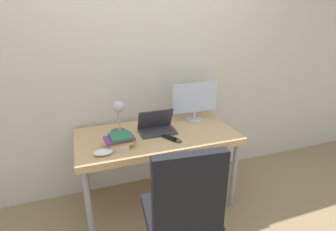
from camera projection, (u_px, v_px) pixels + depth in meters
The scene contains 11 objects.
ground_plane at pixel (170, 226), 2.38m from camera, with size 12.00×12.00×0.00m, color #937A56.
wall_back at pixel (143, 68), 2.63m from camera, with size 8.00×0.05×2.60m.
desk at pixel (157, 140), 2.46m from camera, with size 1.47×0.74×0.76m.
laptop at pixel (157, 127), 2.46m from camera, with size 0.33×0.22×0.21m.
monitor at pixel (195, 100), 2.67m from camera, with size 0.50×0.17×0.40m.
desk_lamp at pixel (118, 114), 2.30m from camera, with size 0.15×0.25×0.34m.
office_chair at pixel (183, 210), 1.72m from camera, with size 0.61×0.62×1.08m.
book_stack at pixel (120, 140), 2.18m from camera, with size 0.25×0.23×0.10m.
tv_remote at pixel (170, 138), 2.32m from camera, with size 0.11×0.16×0.02m.
media_remote at pixel (175, 139), 2.30m from camera, with size 0.07×0.14×0.02m.
game_controller at pixel (103, 152), 2.06m from camera, with size 0.16×0.10×0.04m.
Camera 1 is at (-0.64, -1.75, 1.79)m, focal length 28.00 mm.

